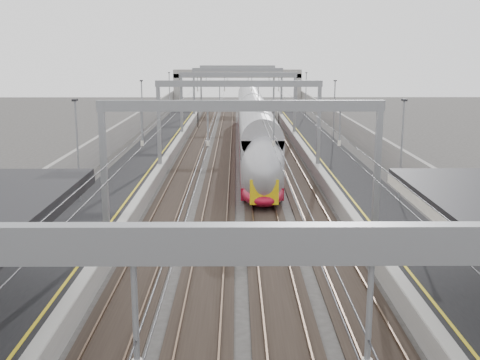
{
  "coord_description": "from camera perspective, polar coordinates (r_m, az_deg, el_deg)",
  "views": [
    {
      "loc": [
        -0.2,
        -5.17,
        9.68
      ],
      "look_at": [
        0.0,
        28.08,
        2.64
      ],
      "focal_mm": 45.0,
      "sensor_mm": 36.0,
      "label": 1
    }
  ],
  "objects": [
    {
      "name": "signal_red_near",
      "position": [
        72.92,
        2.34,
        6.23
      ],
      "size": [
        0.32,
        0.32,
        3.48
      ],
      "color": "black",
      "rests_on": "ground"
    },
    {
      "name": "train",
      "position": [
        60.08,
        1.28,
        4.77
      ],
      "size": [
        2.81,
        51.25,
        4.44
      ],
      "color": "maroon",
      "rests_on": "ground"
    },
    {
      "name": "signal_red_far",
      "position": [
        79.52,
        3.72,
        6.69
      ],
      "size": [
        0.32,
        0.32,
        3.48
      ],
      "color": "black",
      "rests_on": "ground"
    },
    {
      "name": "overbridge",
      "position": [
        105.26,
        -0.24,
        9.58
      ],
      "size": [
        22.0,
        2.2,
        6.9
      ],
      "color": "gray",
      "rests_on": "ground"
    },
    {
      "name": "platform_left",
      "position": [
        51.59,
        -9.04,
        1.55
      ],
      "size": [
        4.0,
        120.0,
        1.0
      ],
      "primitive_type": "cube",
      "color": "black",
      "rests_on": "ground"
    },
    {
      "name": "tracks",
      "position": [
        51.09,
        -0.12,
        1.09
      ],
      "size": [
        11.4,
        140.0,
        0.2
      ],
      "color": "black",
      "rests_on": "ground"
    },
    {
      "name": "wall_left",
      "position": [
        51.99,
        -12.57,
        2.73
      ],
      "size": [
        0.3,
        120.0,
        3.2
      ],
      "primitive_type": "cube",
      "color": "gray",
      "rests_on": "ground"
    },
    {
      "name": "wall_right",
      "position": [
        52.08,
        12.32,
        2.75
      ],
      "size": [
        0.3,
        120.0,
        3.2
      ],
      "primitive_type": "cube",
      "color": "gray",
      "rests_on": "ground"
    },
    {
      "name": "platform_right",
      "position": [
        51.66,
        8.8,
        1.58
      ],
      "size": [
        4.0,
        120.0,
        1.0
      ],
      "primitive_type": "cube",
      "color": "black",
      "rests_on": "ground"
    },
    {
      "name": "overhead_line",
      "position": [
        56.89,
        -0.15,
        8.39
      ],
      "size": [
        13.0,
        140.0,
        6.6
      ],
      "color": "gray",
      "rests_on": "platform_left"
    },
    {
      "name": "signal_green",
      "position": [
        78.52,
        -4.02,
        6.62
      ],
      "size": [
        0.32,
        0.32,
        3.48
      ],
      "color": "black",
      "rests_on": "ground"
    }
  ]
}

